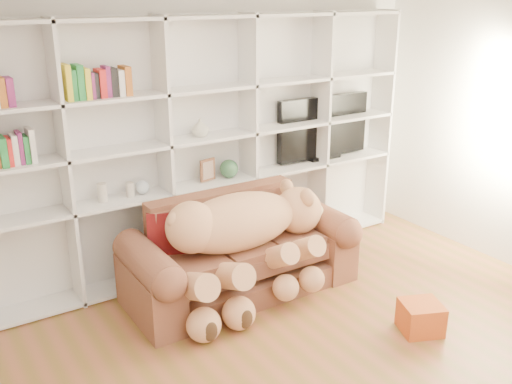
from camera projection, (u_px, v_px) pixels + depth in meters
wall_back at (198, 128)px, 5.43m from camera, size 5.00×0.02×2.70m
bookshelf at (181, 139)px, 5.21m from camera, size 4.43×0.35×2.40m
sofa at (239, 257)px, 5.12m from camera, size 2.05×0.89×0.86m
teddy_bear at (244, 235)px, 4.86m from camera, size 1.67×0.88×0.97m
throw_pillow at (170, 234)px, 4.83m from camera, size 0.43×0.34×0.40m
gift_box at (421, 317)px, 4.54m from camera, size 0.40×0.38×0.25m
tv at (323, 128)px, 6.08m from camera, size 1.14×0.18×0.68m
picture_frame at (208, 170)px, 5.39m from camera, size 0.17×0.06×0.21m
green_vase at (229, 169)px, 5.52m from camera, size 0.18×0.18×0.18m
figurine_tall at (102, 193)px, 4.88m from camera, size 0.11×0.11×0.17m
figurine_short at (130, 190)px, 5.01m from camera, size 0.10×0.10×0.13m
snow_globe at (142, 187)px, 5.07m from camera, size 0.12×0.12×0.12m
shelf_vase at (200, 128)px, 5.22m from camera, size 0.18×0.18×0.17m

